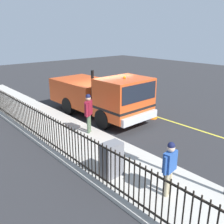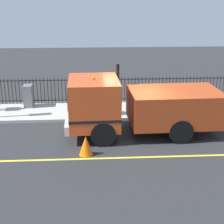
% 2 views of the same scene
% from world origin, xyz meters
% --- Properties ---
extents(ground_plane, '(52.12, 52.12, 0.00)m').
position_xyz_m(ground_plane, '(0.00, 0.00, 0.00)').
color(ground_plane, '#2B2B2D').
rests_on(ground_plane, ground).
extents(sidewalk_slab, '(2.79, 23.69, 0.13)m').
position_xyz_m(sidewalk_slab, '(2.94, 0.00, 0.07)').
color(sidewalk_slab, '#B7B2A8').
rests_on(sidewalk_slab, ground).
extents(lane_marking, '(0.12, 21.32, 0.01)m').
position_xyz_m(lane_marking, '(-2.22, 0.00, 0.00)').
color(lane_marking, yellow).
rests_on(lane_marking, ground).
extents(work_truck, '(2.66, 6.39, 2.73)m').
position_xyz_m(work_truck, '(0.03, 0.09, 1.30)').
color(work_truck, '#D84C1E').
rests_on(work_truck, ground).
extents(worker_standing, '(0.54, 0.49, 1.78)m').
position_xyz_m(worker_standing, '(2.09, 1.61, 1.23)').
color(worker_standing, maroon).
rests_on(worker_standing, sidewalk_slab).
extents(pedestrian_distant, '(0.60, 0.27, 1.62)m').
position_xyz_m(pedestrian_distant, '(3.08, 6.73, 1.12)').
color(pedestrian_distant, '#264C99').
rests_on(pedestrian_distant, sidewalk_slab).
extents(iron_fence, '(0.04, 20.17, 1.34)m').
position_xyz_m(iron_fence, '(4.11, 0.00, 0.81)').
color(iron_fence, black).
rests_on(iron_fence, sidewalk_slab).
extents(utility_cabinet, '(0.63, 0.44, 1.12)m').
position_xyz_m(utility_cabinet, '(3.61, 4.95, 0.69)').
color(utility_cabinet, slate).
rests_on(utility_cabinet, sidewalk_slab).
extents(traffic_cone, '(0.50, 0.50, 0.72)m').
position_xyz_m(traffic_cone, '(-1.88, 1.98, 0.36)').
color(traffic_cone, orange).
rests_on(traffic_cone, ground).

